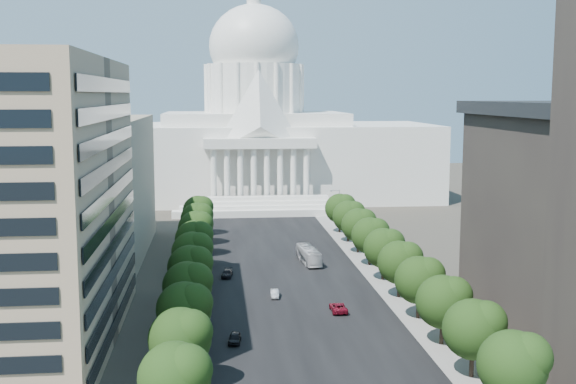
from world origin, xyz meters
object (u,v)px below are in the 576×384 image
object	(u,v)px
car_dark_a	(235,338)
car_silver	(275,294)
city_bus	(309,255)
car_red	(338,308)
car_dark_b	(227,274)

from	to	relation	value
car_dark_a	car_silver	distance (m)	23.86
car_dark_a	city_bus	world-z (taller)	city_bus
car_dark_a	car_red	size ratio (longest dim) A/B	0.79
car_silver	car_red	bearing A→B (deg)	-42.21
car_dark_a	city_bus	bearing A→B (deg)	77.23
city_bus	car_red	bearing A→B (deg)	-95.09
car_silver	car_dark_a	bearing A→B (deg)	-105.89
car_dark_b	city_bus	bearing A→B (deg)	38.01
city_bus	car_dark_b	bearing A→B (deg)	-155.34
car_dark_a	car_red	bearing A→B (deg)	44.05
car_dark_a	city_bus	distance (m)	50.43
car_silver	city_bus	world-z (taller)	city_bus
car_silver	car_red	distance (m)	13.51
car_silver	city_bus	bearing A→B (deg)	72.29
car_dark_b	car_red	bearing A→B (deg)	-46.50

